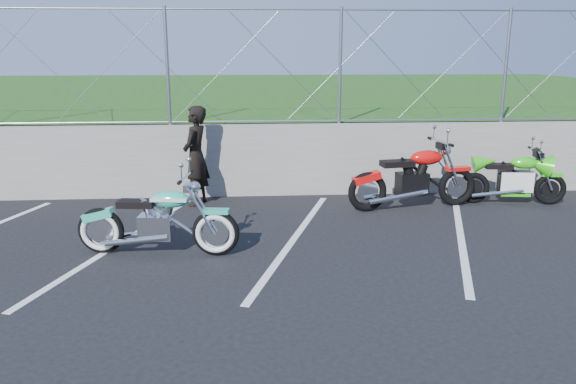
{
  "coord_description": "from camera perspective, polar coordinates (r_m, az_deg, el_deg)",
  "views": [
    {
      "loc": [
        -0.62,
        -6.49,
        2.59
      ],
      "look_at": [
        -0.07,
        1.3,
        0.6
      ],
      "focal_mm": 35.0,
      "sensor_mm": 36.0,
      "label": 1
    }
  ],
  "objects": [
    {
      "name": "ground",
      "position": [
        7.02,
        1.35,
        -7.36
      ],
      "size": [
        90.0,
        90.0,
        0.0
      ],
      "primitive_type": "plane",
      "color": "black",
      "rests_on": "ground"
    },
    {
      "name": "retaining_wall",
      "position": [
        10.2,
        -0.45,
        3.33
      ],
      "size": [
        30.0,
        0.22,
        1.3
      ],
      "primitive_type": "cube",
      "color": "slate",
      "rests_on": "ground"
    },
    {
      "name": "grass_field",
      "position": [
        20.09,
        -2.25,
        8.74
      ],
      "size": [
        30.0,
        20.0,
        1.3
      ],
      "primitive_type": "cube",
      "color": "#1C4612",
      "rests_on": "ground"
    },
    {
      "name": "chain_link_fence",
      "position": [
        10.02,
        -0.47,
        12.64
      ],
      "size": [
        28.0,
        0.03,
        2.0
      ],
      "color": "gray",
      "rests_on": "retaining_wall"
    },
    {
      "name": "parking_lines",
      "position": [
        8.13,
        9.16,
        -4.44
      ],
      "size": [
        18.29,
        4.31,
        0.01
      ],
      "color": "silver",
      "rests_on": "ground"
    },
    {
      "name": "cruiser_turquoise",
      "position": [
        7.4,
        -12.92,
        -3.1
      ],
      "size": [
        2.11,
        0.67,
        1.05
      ],
      "rotation": [
        0.0,
        0.0,
        -0.13
      ],
      "color": "black",
      "rests_on": "ground"
    },
    {
      "name": "naked_orange",
      "position": [
        9.54,
        12.77,
        1.18
      ],
      "size": [
        2.26,
        0.76,
        1.13
      ],
      "rotation": [
        0.0,
        0.0,
        0.16
      ],
      "color": "black",
      "rests_on": "ground"
    },
    {
      "name": "sportbike_green",
      "position": [
        10.35,
        21.97,
        1.07
      ],
      "size": [
        1.82,
        0.65,
        0.94
      ],
      "rotation": [
        0.0,
        0.0,
        -0.14
      ],
      "color": "black",
      "rests_on": "ground"
    },
    {
      "name": "person_standing",
      "position": [
        9.6,
        -9.35,
        3.63
      ],
      "size": [
        0.57,
        0.71,
        1.69
      ],
      "primitive_type": "imported",
      "rotation": [
        0.0,
        0.0,
        -1.87
      ],
      "color": "black",
      "rests_on": "ground"
    }
  ]
}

